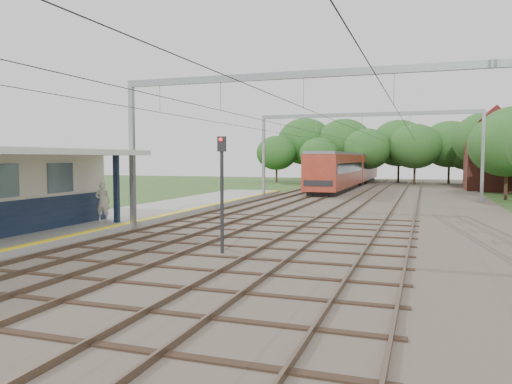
% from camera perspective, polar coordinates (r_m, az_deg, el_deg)
% --- Properties ---
extents(ballast_bed, '(18.00, 90.00, 0.10)m').
position_cam_1_polar(ballast_bed, '(35.67, 12.23, -1.61)').
color(ballast_bed, '#473D33').
rests_on(ballast_bed, ground).
extents(platform, '(5.00, 52.00, 0.35)m').
position_cam_1_polar(platform, '(24.97, -19.92, -3.80)').
color(platform, gray).
rests_on(platform, ground).
extents(yellow_stripe, '(0.45, 52.00, 0.01)m').
position_cam_1_polar(yellow_stripe, '(23.61, -15.66, -3.70)').
color(yellow_stripe, yellow).
rests_on(yellow_stripe, platform).
extents(rail_tracks, '(11.80, 88.00, 0.15)m').
position_cam_1_polar(rail_tracks, '(36.03, 8.28, -1.31)').
color(rail_tracks, brown).
rests_on(rail_tracks, ballast_bed).
extents(catenary_system, '(17.22, 88.00, 7.00)m').
position_cam_1_polar(catenary_system, '(30.98, 10.23, 7.71)').
color(catenary_system, gray).
rests_on(catenary_system, ground).
extents(tree_band, '(31.72, 30.88, 8.82)m').
position_cam_1_polar(tree_band, '(62.56, 15.03, 5.14)').
color(tree_band, '#382619').
rests_on(tree_band, ground).
extents(house_far, '(8.00, 6.12, 8.66)m').
position_cam_1_polar(house_far, '(57.83, 26.77, 3.30)').
color(house_far, brown).
rests_on(house_far, ground).
extents(person, '(0.82, 0.68, 1.92)m').
position_cam_1_polar(person, '(25.15, -17.12, -1.09)').
color(person, white).
rests_on(person, platform).
extents(train, '(2.98, 37.16, 3.92)m').
position_cam_1_polar(train, '(60.46, 10.70, 2.66)').
color(train, black).
rests_on(train, ballast_bed).
extents(signal_post, '(0.31, 0.28, 4.17)m').
position_cam_1_polar(signal_post, '(17.32, -3.92, 1.12)').
color(signal_post, black).
rests_on(signal_post, ground).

